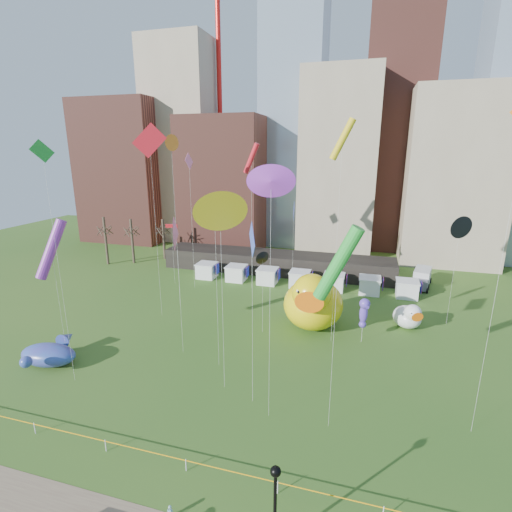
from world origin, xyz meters
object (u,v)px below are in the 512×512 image
(whale_inflatable, at_px, (50,353))
(box_truck, at_px, (422,278))
(seahorse_green, at_px, (324,295))
(seahorse_purple, at_px, (364,311))
(small_duck, at_px, (408,316))
(lamppost, at_px, (275,498))
(big_duck, at_px, (313,302))
(toddler, at_px, (170,512))

(whale_inflatable, distance_m, box_truck, 49.60)
(seahorse_green, height_order, whale_inflatable, seahorse_green)
(whale_inflatable, bearing_deg, seahorse_purple, 17.49)
(small_duck, height_order, seahorse_green, seahorse_green)
(small_duck, height_order, whale_inflatable, small_duck)
(lamppost, xyz_separation_m, box_truck, (11.93, 44.59, -1.89))
(big_duck, height_order, lamppost, big_duck)
(big_duck, bearing_deg, seahorse_green, -10.72)
(small_duck, relative_size, toddler, 5.80)
(whale_inflatable, relative_size, lamppost, 1.34)
(big_duck, bearing_deg, seahorse_purple, -20.47)
(big_duck, xyz_separation_m, seahorse_green, (1.17, -0.18, 1.05))
(small_duck, height_order, toddler, small_duck)
(big_duck, xyz_separation_m, whale_inflatable, (-22.96, -14.56, -2.18))
(big_duck, height_order, box_truck, big_duck)
(big_duck, distance_m, box_truck, 23.37)
(small_duck, xyz_separation_m, whale_inflatable, (-33.50, -17.73, -0.37))
(box_truck, xyz_separation_m, toddler, (-17.90, -44.59, -0.89))
(small_duck, relative_size, seahorse_green, 0.75)
(seahorse_purple, height_order, lamppost, lamppost)
(big_duck, distance_m, seahorse_green, 1.58)
(big_duck, xyz_separation_m, box_truck, (13.73, 18.81, -1.97))
(lamppost, bearing_deg, big_duck, 94.00)
(seahorse_purple, bearing_deg, whale_inflatable, -174.39)
(big_duck, height_order, seahorse_purple, big_duck)
(seahorse_green, relative_size, toddler, 7.69)
(big_duck, relative_size, seahorse_purple, 1.87)
(lamppost, bearing_deg, small_duck, 73.22)
(seahorse_green, relative_size, lamppost, 1.16)
(big_duck, bearing_deg, lamppost, -88.16)
(big_duck, height_order, seahorse_green, big_duck)
(small_duck, distance_m, toddler, 32.49)
(seahorse_green, height_order, toddler, seahorse_green)
(whale_inflatable, xyz_separation_m, toddler, (18.80, -11.23, -0.68))
(toddler, bearing_deg, seahorse_purple, 52.60)
(big_duck, distance_m, lamppost, 25.85)
(lamppost, bearing_deg, seahorse_purple, 81.09)
(seahorse_purple, relative_size, whale_inflatable, 0.71)
(whale_inflatable, bearing_deg, seahorse_green, 24.25)
(lamppost, relative_size, box_truck, 0.83)
(small_duck, height_order, box_truck, small_duck)
(seahorse_green, height_order, seahorse_purple, seahorse_green)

